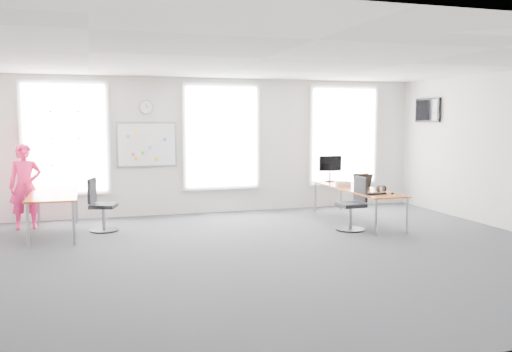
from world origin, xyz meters
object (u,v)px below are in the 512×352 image
object	(u,v)px
desk_right	(357,190)
person	(25,186)
desk_left	(54,196)
keyboard	(375,194)
monitor	(330,166)
headphones	(381,189)
chair_left	(100,208)
chair_right	(353,207)

from	to	relation	value
desk_right	person	world-z (taller)	person
desk_right	desk_left	world-z (taller)	desk_left
keyboard	monitor	world-z (taller)	monitor
headphones	monitor	bearing A→B (deg)	83.22
chair_left	headphones	size ratio (longest dim) A/B	5.18
desk_right	person	xyz separation A→B (m)	(-6.41, 1.19, 0.17)
desk_right	keyboard	distance (m)	0.99
chair_right	headphones	size ratio (longest dim) A/B	5.25
headphones	monitor	xyz separation A→B (m)	(-0.24, 1.82, 0.30)
headphones	chair_right	bearing A→B (deg)	-178.96
chair_left	monitor	size ratio (longest dim) A/B	1.71
desk_left	chair_left	size ratio (longest dim) A/B	2.08
keyboard	headphones	xyz separation A→B (m)	(0.33, 0.37, 0.04)
headphones	monitor	world-z (taller)	monitor
person	monitor	size ratio (longest dim) A/B	2.80
desk_left	person	distance (m)	0.90
chair_right	person	distance (m)	6.26
chair_left	person	xyz separation A→B (m)	(-1.35, 0.67, 0.38)
desk_left	headphones	world-z (taller)	headphones
chair_right	chair_left	distance (m)	4.76
desk_left	monitor	size ratio (longest dim) A/B	3.57
monitor	keyboard	bearing A→B (deg)	-87.86
chair_right	monitor	size ratio (longest dim) A/B	1.74
chair_right	person	bearing A→B (deg)	-110.60
monitor	chair_left	bearing A→B (deg)	-167.40
person	monitor	bearing A→B (deg)	-4.20
desk_left	keyboard	distance (m)	5.91
desk_right	chair_left	xyz separation A→B (m)	(-5.05, 0.51, -0.21)
chair_left	monitor	world-z (taller)	monitor
keyboard	monitor	bearing A→B (deg)	85.99
keyboard	headphones	world-z (taller)	headphones
desk_left	headphones	size ratio (longest dim) A/B	10.79
chair_right	keyboard	size ratio (longest dim) A/B	2.37
desk_right	monitor	bearing A→B (deg)	91.70
chair_right	chair_left	world-z (taller)	chair_right
chair_right	headphones	world-z (taller)	chair_right
desk_left	chair_left	distance (m)	0.85
headphones	person	bearing A→B (deg)	150.66
monitor	desk_left	bearing A→B (deg)	-168.19
desk_right	desk_left	distance (m)	5.88
person	monitor	xyz separation A→B (m)	(6.37, 0.03, 0.23)
person	headphones	size ratio (longest dim) A/B	8.46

